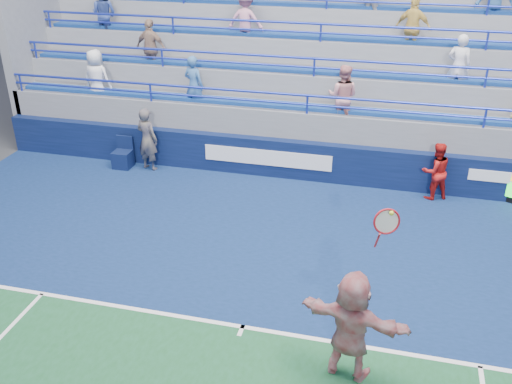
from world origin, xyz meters
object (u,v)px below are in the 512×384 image
(tennis_player, at_px, (351,325))
(line_judge, at_px, (147,139))
(judge_chair, at_px, (123,158))
(ball_girl, at_px, (436,171))

(tennis_player, bearing_deg, line_judge, 133.57)
(judge_chair, distance_m, tennis_player, 9.82)
(judge_chair, height_order, ball_girl, ball_girl)
(judge_chair, height_order, line_judge, line_judge)
(line_judge, distance_m, ball_girl, 7.92)
(judge_chair, xyz_separation_m, tennis_player, (7.19, -6.65, 0.68))
(tennis_player, height_order, ball_girl, tennis_player)
(tennis_player, bearing_deg, judge_chair, 137.20)
(ball_girl, bearing_deg, judge_chair, -23.82)
(tennis_player, relative_size, line_judge, 1.69)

